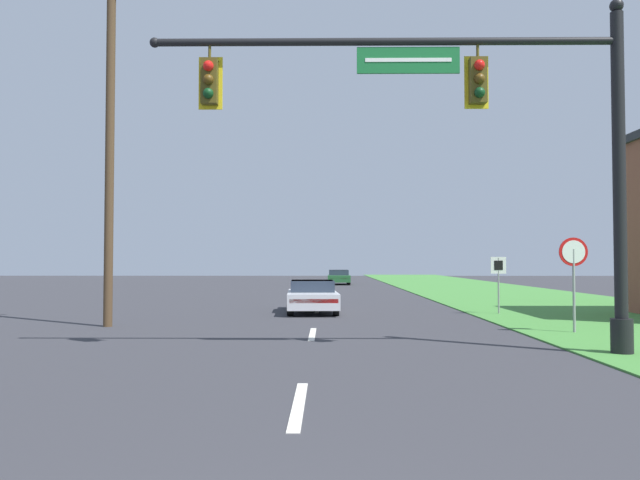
{
  "coord_description": "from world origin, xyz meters",
  "views": [
    {
      "loc": [
        0.37,
        -2.36,
        1.91
      ],
      "look_at": [
        0.0,
        32.33,
        3.1
      ],
      "focal_mm": 35.0,
      "sensor_mm": 36.0,
      "label": 1
    }
  ],
  "objects_px": {
    "car_ahead": "(312,296)",
    "far_car": "(339,277)",
    "signal_mast": "(498,137)",
    "route_sign_post": "(498,272)",
    "stop_sign": "(574,263)",
    "utility_pole_near": "(110,139)"
  },
  "relations": [
    {
      "from": "route_sign_post",
      "to": "car_ahead",
      "type": "bearing_deg",
      "value": 171.21
    },
    {
      "from": "signal_mast",
      "to": "utility_pole_near",
      "type": "distance_m",
      "value": 11.38
    },
    {
      "from": "stop_sign",
      "to": "signal_mast",
      "type": "bearing_deg",
      "value": -128.69
    },
    {
      "from": "signal_mast",
      "to": "car_ahead",
      "type": "bearing_deg",
      "value": 110.92
    },
    {
      "from": "stop_sign",
      "to": "car_ahead",
      "type": "bearing_deg",
      "value": 135.75
    },
    {
      "from": "signal_mast",
      "to": "route_sign_post",
      "type": "distance_m",
      "value": 10.41
    },
    {
      "from": "stop_sign",
      "to": "utility_pole_near",
      "type": "height_order",
      "value": "utility_pole_near"
    },
    {
      "from": "far_car",
      "to": "stop_sign",
      "type": "distance_m",
      "value": 35.44
    },
    {
      "from": "car_ahead",
      "to": "stop_sign",
      "type": "height_order",
      "value": "stop_sign"
    },
    {
      "from": "stop_sign",
      "to": "route_sign_post",
      "type": "distance_m",
      "value": 5.89
    },
    {
      "from": "stop_sign",
      "to": "route_sign_post",
      "type": "height_order",
      "value": "stop_sign"
    },
    {
      "from": "far_car",
      "to": "utility_pole_near",
      "type": "xyz_separation_m",
      "value": [
        -7.41,
        -33.33,
        4.92
      ]
    },
    {
      "from": "car_ahead",
      "to": "far_car",
      "type": "height_order",
      "value": "same"
    },
    {
      "from": "car_ahead",
      "to": "far_car",
      "type": "distance_m",
      "value": 28.11
    },
    {
      "from": "signal_mast",
      "to": "route_sign_post",
      "type": "xyz_separation_m",
      "value": [
        2.64,
        9.63,
        -2.95
      ]
    },
    {
      "from": "stop_sign",
      "to": "route_sign_post",
      "type": "relative_size",
      "value": 1.23
    },
    {
      "from": "car_ahead",
      "to": "route_sign_post",
      "type": "xyz_separation_m",
      "value": [
        6.72,
        -1.04,
        0.92
      ]
    },
    {
      "from": "car_ahead",
      "to": "far_car",
      "type": "xyz_separation_m",
      "value": [
        1.54,
        28.07,
        -0.0
      ]
    },
    {
      "from": "signal_mast",
      "to": "car_ahead",
      "type": "height_order",
      "value": "signal_mast"
    },
    {
      "from": "signal_mast",
      "to": "far_car",
      "type": "relative_size",
      "value": 2.35
    },
    {
      "from": "far_car",
      "to": "utility_pole_near",
      "type": "bearing_deg",
      "value": -102.54
    },
    {
      "from": "signal_mast",
      "to": "stop_sign",
      "type": "xyz_separation_m",
      "value": [
        3.01,
        3.76,
        -2.61
      ]
    }
  ]
}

